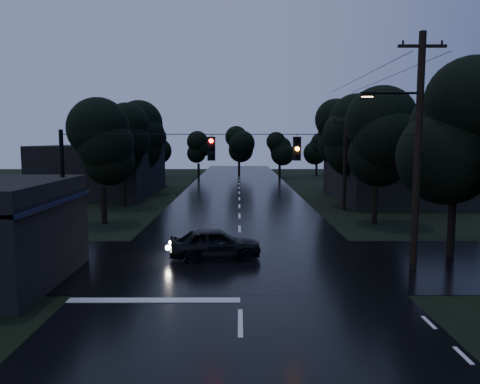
{
  "coord_description": "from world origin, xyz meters",
  "views": [
    {
      "loc": [
        -0.05,
        -8.72,
        5.58
      ],
      "look_at": [
        0.01,
        14.63,
        2.95
      ],
      "focal_mm": 35.0,
      "sensor_mm": 36.0,
      "label": 1
    }
  ],
  "objects": [
    {
      "name": "tree_left_a",
      "position": [
        -9.0,
        22.0,
        5.24
      ],
      "size": [
        3.92,
        3.92,
        8.26
      ],
      "color": "black",
      "rests_on": "ground"
    },
    {
      "name": "tree_right_b",
      "position": [
        9.6,
        30.0,
        5.99
      ],
      "size": [
        4.48,
        4.48,
        9.44
      ],
      "color": "black",
      "rests_on": "ground"
    },
    {
      "name": "building_far_left",
      "position": [
        -14.0,
        40.0,
        2.5
      ],
      "size": [
        10.0,
        16.0,
        5.0
      ],
      "primitive_type": "cube",
      "color": "black",
      "rests_on": "ground"
    },
    {
      "name": "anchor_pole_left",
      "position": [
        -7.5,
        11.0,
        3.0
      ],
      "size": [
        0.18,
        0.18,
        6.0
      ],
      "primitive_type": "cylinder",
      "color": "black",
      "rests_on": "ground"
    },
    {
      "name": "tree_corner_near",
      "position": [
        10.0,
        13.0,
        5.99
      ],
      "size": [
        4.48,
        4.48,
        9.44
      ],
      "color": "black",
      "rests_on": "ground"
    },
    {
      "name": "utility_pole_far",
      "position": [
        8.3,
        28.0,
        3.88
      ],
      "size": [
        2.0,
        0.3,
        7.5
      ],
      "color": "black",
      "rests_on": "ground"
    },
    {
      "name": "span_signals",
      "position": [
        0.56,
        10.99,
        5.24
      ],
      "size": [
        15.0,
        0.37,
        1.12
      ],
      "color": "black",
      "rests_on": "ground"
    },
    {
      "name": "tree_left_c",
      "position": [
        -10.2,
        40.0,
        5.99
      ],
      "size": [
        4.48,
        4.48,
        9.44
      ],
      "color": "black",
      "rests_on": "ground"
    },
    {
      "name": "main_road",
      "position": [
        0.0,
        30.0,
        0.0
      ],
      "size": [
        12.0,
        120.0,
        0.02
      ],
      "primitive_type": "cube",
      "color": "black",
      "rests_on": "ground"
    },
    {
      "name": "utility_pole_main",
      "position": [
        7.41,
        11.0,
        5.26
      ],
      "size": [
        3.5,
        0.3,
        10.0
      ],
      "color": "black",
      "rests_on": "ground"
    },
    {
      "name": "tree_left_b",
      "position": [
        -9.6,
        30.0,
        5.62
      ],
      "size": [
        4.2,
        4.2,
        8.85
      ],
      "color": "black",
      "rests_on": "ground"
    },
    {
      "name": "building_far_right",
      "position": [
        14.0,
        34.0,
        2.2
      ],
      "size": [
        10.0,
        14.0,
        4.4
      ],
      "primitive_type": "cube",
      "color": "black",
      "rests_on": "ground"
    },
    {
      "name": "tree_right_c",
      "position": [
        10.2,
        40.0,
        6.37
      ],
      "size": [
        4.76,
        4.76,
        10.03
      ],
      "color": "black",
      "rests_on": "ground"
    },
    {
      "name": "cross_street",
      "position": [
        0.0,
        12.0,
        0.0
      ],
      "size": [
        60.0,
        9.0,
        0.02
      ],
      "primitive_type": "cube",
      "color": "black",
      "rests_on": "ground"
    },
    {
      "name": "tree_right_a",
      "position": [
        9.0,
        22.0,
        5.62
      ],
      "size": [
        4.2,
        4.2,
        8.85
      ],
      "color": "black",
      "rests_on": "ground"
    },
    {
      "name": "car",
      "position": [
        -1.15,
        12.81,
        0.73
      ],
      "size": [
        4.5,
        2.33,
        1.46
      ],
      "primitive_type": "imported",
      "rotation": [
        0.0,
        0.0,
        1.72
      ],
      "color": "black",
      "rests_on": "ground"
    }
  ]
}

